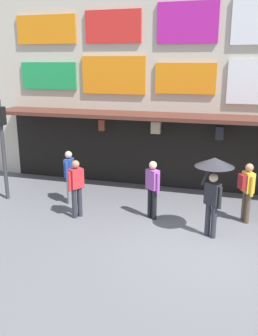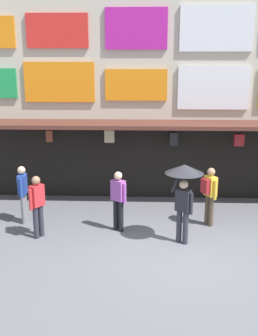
{
  "view_description": "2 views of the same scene",
  "coord_description": "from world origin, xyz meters",
  "px_view_note": "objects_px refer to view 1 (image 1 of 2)",
  "views": [
    {
      "loc": [
        0.45,
        -8.41,
        4.29
      ],
      "look_at": [
        -2.53,
        1.87,
        1.21
      ],
      "focal_mm": 39.5,
      "sensor_mm": 36.0,
      "label": 1
    },
    {
      "loc": [
        -0.94,
        -9.18,
        4.57
      ],
      "look_at": [
        -1.36,
        1.53,
        1.68
      ],
      "focal_mm": 43.25,
      "sensor_mm": 36.0,
      "label": 2
    }
  ],
  "objects_px": {
    "pedestrian_in_red": "(76,186)",
    "pedestrian_with_umbrella": "(214,175)",
    "pedestrian_in_purple": "(152,187)",
    "traffic_light_near": "(2,134)",
    "pedestrian_in_blue": "(247,188)",
    "pedestrian_in_white": "(69,174)"
  },
  "relations": [
    {
      "from": "pedestrian_with_umbrella",
      "to": "pedestrian_in_red",
      "type": "xyz_separation_m",
      "value": [
        -3.75,
        0.21,
        -0.69
      ]
    },
    {
      "from": "traffic_light_near",
      "to": "pedestrian_in_blue",
      "type": "distance_m",
      "value": 7.48
    },
    {
      "from": "pedestrian_in_purple",
      "to": "pedestrian_in_red",
      "type": "xyz_separation_m",
      "value": [
        -2.08,
        -0.51,
        0.0
      ]
    },
    {
      "from": "traffic_light_near",
      "to": "pedestrian_in_purple",
      "type": "relative_size",
      "value": 1.9
    },
    {
      "from": "traffic_light_near",
      "to": "pedestrian_in_red",
      "type": "xyz_separation_m",
      "value": [
        2.79,
        -0.72,
        -1.19
      ]
    },
    {
      "from": "pedestrian_in_purple",
      "to": "pedestrian_in_blue",
      "type": "xyz_separation_m",
      "value": [
        2.52,
        0.48,
        0.04
      ]
    },
    {
      "from": "traffic_light_near",
      "to": "pedestrian_with_umbrella",
      "type": "xyz_separation_m",
      "value": [
        6.54,
        -0.92,
        -0.5
      ]
    },
    {
      "from": "pedestrian_in_purple",
      "to": "pedestrian_in_red",
      "type": "bearing_deg",
      "value": -166.3
    },
    {
      "from": "pedestrian_in_purple",
      "to": "pedestrian_in_red",
      "type": "distance_m",
      "value": 2.14
    },
    {
      "from": "pedestrian_in_white",
      "to": "pedestrian_in_blue",
      "type": "xyz_separation_m",
      "value": [
        5.25,
        0.03,
        0.04
      ]
    },
    {
      "from": "pedestrian_with_umbrella",
      "to": "pedestrian_in_blue",
      "type": "height_order",
      "value": "pedestrian_with_umbrella"
    },
    {
      "from": "pedestrian_in_white",
      "to": "pedestrian_in_blue",
      "type": "height_order",
      "value": "same"
    },
    {
      "from": "traffic_light_near",
      "to": "pedestrian_in_red",
      "type": "distance_m",
      "value": 3.12
    },
    {
      "from": "pedestrian_in_blue",
      "to": "pedestrian_in_purple",
      "type": "bearing_deg",
      "value": -169.31
    },
    {
      "from": "traffic_light_near",
      "to": "pedestrian_in_white",
      "type": "height_order",
      "value": "traffic_light_near"
    },
    {
      "from": "pedestrian_in_red",
      "to": "pedestrian_with_umbrella",
      "type": "bearing_deg",
      "value": -3.18
    },
    {
      "from": "pedestrian_in_blue",
      "to": "pedestrian_with_umbrella",
      "type": "bearing_deg",
      "value": -125.24
    },
    {
      "from": "pedestrian_with_umbrella",
      "to": "traffic_light_near",
      "type": "bearing_deg",
      "value": 171.96
    },
    {
      "from": "pedestrian_in_purple",
      "to": "pedestrian_in_blue",
      "type": "bearing_deg",
      "value": 10.69
    },
    {
      "from": "pedestrian_in_purple",
      "to": "pedestrian_in_red",
      "type": "height_order",
      "value": "same"
    },
    {
      "from": "pedestrian_in_red",
      "to": "traffic_light_near",
      "type": "bearing_deg",
      "value": 165.62
    },
    {
      "from": "pedestrian_in_blue",
      "to": "pedestrian_in_white",
      "type": "bearing_deg",
      "value": -179.71
    }
  ]
}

